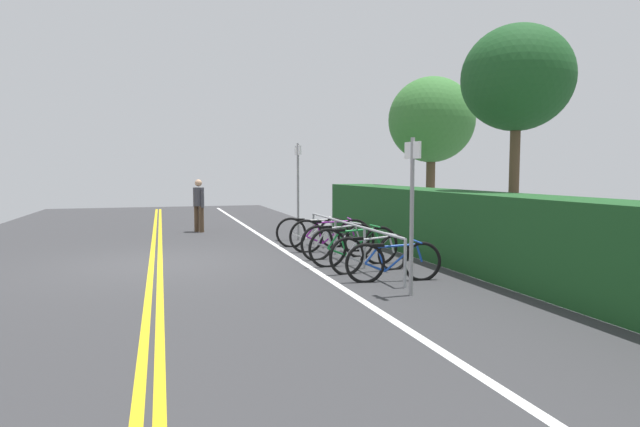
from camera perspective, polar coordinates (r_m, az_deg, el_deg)
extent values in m
cube|color=#353538|center=(10.78, -17.27, -5.37)|extent=(34.58, 10.33, 0.05)
cube|color=gold|center=(10.78, -17.70, -5.24)|extent=(31.12, 0.10, 0.00)
cube|color=gold|center=(10.77, -16.85, -5.22)|extent=(31.12, 0.10, 0.00)
cube|color=white|center=(11.10, -2.74, -4.74)|extent=(31.12, 0.12, 0.00)
cylinder|color=#9EA0A5|center=(13.02, -0.71, -1.68)|extent=(0.05, 0.05, 0.76)
cylinder|color=#9EA0A5|center=(11.41, 1.66, -2.57)|extent=(0.05, 0.05, 0.76)
cylinder|color=#9EA0A5|center=(9.82, 4.80, -3.75)|extent=(0.05, 0.05, 0.76)
cylinder|color=#9EA0A5|center=(8.28, 9.15, -5.35)|extent=(0.05, 0.05, 0.76)
cylinder|color=#9EA0A5|center=(10.57, 3.12, -1.08)|extent=(5.11, 0.04, 0.04)
torus|color=black|center=(12.56, 1.53, -2.10)|extent=(0.29, 0.71, 0.73)
torus|color=black|center=(12.61, -3.14, -2.09)|extent=(0.29, 0.71, 0.73)
cylinder|color=white|center=(12.56, -0.22, -1.72)|extent=(0.22, 0.57, 0.50)
cylinder|color=white|center=(12.54, -0.53, -0.72)|extent=(0.26, 0.68, 0.07)
cylinder|color=white|center=(12.58, -1.81, -1.79)|extent=(0.09, 0.17, 0.45)
cylinder|color=white|center=(12.60, -2.33, -2.43)|extent=(0.15, 0.37, 0.18)
cylinder|color=white|center=(12.58, -2.63, -1.44)|extent=(0.12, 0.25, 0.31)
cylinder|color=white|center=(12.55, 1.30, -1.38)|extent=(0.08, 0.14, 0.33)
cube|color=black|center=(12.56, -2.12, -0.66)|extent=(0.14, 0.22, 0.05)
cylinder|color=white|center=(12.53, 1.07, -0.42)|extent=(0.45, 0.17, 0.03)
torus|color=black|center=(11.90, 3.70, -2.41)|extent=(0.18, 0.76, 0.76)
torus|color=black|center=(11.74, -1.50, -2.49)|extent=(0.18, 0.76, 0.76)
cylinder|color=purple|center=(11.82, 1.77, -2.01)|extent=(0.14, 0.62, 0.52)
cylinder|color=purple|center=(11.79, 1.43, -0.91)|extent=(0.16, 0.73, 0.07)
cylinder|color=purple|center=(11.77, 0.00, -2.13)|extent=(0.06, 0.18, 0.47)
cylinder|color=purple|center=(11.77, -0.58, -2.86)|extent=(0.10, 0.39, 0.19)
cylinder|color=purple|center=(11.74, -0.92, -1.75)|extent=(0.08, 0.27, 0.32)
cylinder|color=purple|center=(11.87, 3.45, -1.61)|extent=(0.06, 0.15, 0.35)
cube|color=black|center=(11.73, -0.34, -0.87)|extent=(0.11, 0.21, 0.05)
cylinder|color=purple|center=(11.84, 3.20, -0.56)|extent=(0.46, 0.10, 0.03)
torus|color=black|center=(11.18, 4.27, -2.92)|extent=(0.17, 0.74, 0.74)
torus|color=black|center=(10.72, -0.31, -3.23)|extent=(0.17, 0.74, 0.74)
cylinder|color=silver|center=(10.99, 2.60, -2.59)|extent=(0.13, 0.57, 0.51)
cylinder|color=silver|center=(10.93, 2.31, -1.45)|extent=(0.14, 0.67, 0.07)
cylinder|color=silver|center=(10.84, 1.03, -2.78)|extent=(0.06, 0.17, 0.45)
cylinder|color=silver|center=(10.81, 0.52, -3.58)|extent=(0.09, 0.36, 0.19)
cylinder|color=silver|center=(10.75, 0.21, -2.43)|extent=(0.07, 0.25, 0.31)
cylinder|color=silver|center=(11.14, 4.06, -2.11)|extent=(0.06, 0.14, 0.34)
cube|color=black|center=(10.78, 0.73, -1.47)|extent=(0.11, 0.21, 0.05)
cylinder|color=silver|center=(11.09, 3.84, -1.03)|extent=(0.46, 0.10, 0.03)
torus|color=black|center=(10.36, 6.48, -3.46)|extent=(0.09, 0.77, 0.77)
torus|color=black|center=(9.94, 0.84, -3.77)|extent=(0.09, 0.77, 0.77)
cylinder|color=#198C38|center=(10.18, 4.42, -3.08)|extent=(0.06, 0.62, 0.52)
cylinder|color=#198C38|center=(10.12, 4.06, -1.81)|extent=(0.06, 0.74, 0.07)
cylinder|color=#198C38|center=(10.04, 2.49, -3.28)|extent=(0.04, 0.18, 0.47)
cylinder|color=#198C38|center=(10.02, 1.86, -4.17)|extent=(0.05, 0.39, 0.19)
cylinder|color=#198C38|center=(9.96, 1.48, -2.88)|extent=(0.05, 0.27, 0.32)
cylinder|color=#198C38|center=(10.31, 6.22, -2.55)|extent=(0.04, 0.14, 0.35)
cube|color=black|center=(9.98, 2.12, -1.82)|extent=(0.09, 0.20, 0.05)
cylinder|color=#198C38|center=(10.26, 5.95, -1.35)|extent=(0.46, 0.05, 0.03)
torus|color=black|center=(9.77, 7.96, -4.19)|extent=(0.16, 0.69, 0.69)
torus|color=black|center=(9.27, 2.90, -4.63)|extent=(0.16, 0.69, 0.69)
cylinder|color=silver|center=(9.56, 6.13, -3.89)|extent=(0.12, 0.56, 0.47)
cylinder|color=silver|center=(9.50, 5.81, -2.69)|extent=(0.14, 0.66, 0.07)
cylinder|color=silver|center=(9.39, 4.40, -4.12)|extent=(0.06, 0.17, 0.42)
cylinder|color=silver|center=(9.36, 3.82, -4.98)|extent=(0.09, 0.36, 0.18)
cylinder|color=silver|center=(9.30, 3.49, -3.76)|extent=(0.07, 0.25, 0.29)
cylinder|color=silver|center=(9.72, 7.73, -3.34)|extent=(0.06, 0.14, 0.31)
cube|color=black|center=(9.33, 4.07, -2.72)|extent=(0.11, 0.21, 0.05)
cylinder|color=silver|center=(9.66, 7.50, -2.18)|extent=(0.46, 0.10, 0.03)
torus|color=black|center=(8.92, 10.92, -5.13)|extent=(0.13, 0.67, 0.67)
torus|color=black|center=(8.62, 4.89, -5.39)|extent=(0.13, 0.67, 0.67)
cylinder|color=#1947B7|center=(8.78, 8.71, -4.73)|extent=(0.10, 0.55, 0.46)
cylinder|color=#1947B7|center=(8.73, 8.34, -3.45)|extent=(0.11, 0.66, 0.07)
cylinder|color=#1947B7|center=(8.69, 6.65, -4.92)|extent=(0.05, 0.16, 0.41)
cylinder|color=#1947B7|center=(8.68, 5.97, -5.80)|extent=(0.08, 0.35, 0.17)
cylinder|color=#1947B7|center=(8.63, 5.58, -4.51)|extent=(0.06, 0.24, 0.28)
cylinder|color=#1947B7|center=(8.88, 10.64, -4.21)|extent=(0.05, 0.13, 0.30)
cube|color=black|center=(8.63, 6.27, -3.43)|extent=(0.10, 0.21, 0.05)
cylinder|color=#1947B7|center=(8.83, 10.37, -2.96)|extent=(0.46, 0.08, 0.03)
cylinder|color=#4C3826|center=(16.19, -13.15, -0.55)|extent=(0.14, 0.14, 0.77)
cylinder|color=#4C3826|center=(15.98, -12.65, -0.61)|extent=(0.14, 0.14, 0.77)
cylinder|color=#3F3F47|center=(16.04, -12.94, 1.77)|extent=(0.32, 0.32, 0.55)
sphere|color=tan|center=(16.03, -12.97, 3.23)|extent=(0.21, 0.21, 0.21)
cylinder|color=#3F3F47|center=(16.21, -13.33, 1.65)|extent=(0.09, 0.09, 0.55)
cylinder|color=#3F3F47|center=(15.88, -12.54, 1.60)|extent=(0.09, 0.09, 0.55)
cylinder|color=gray|center=(13.76, -2.38, 2.33)|extent=(0.06, 0.06, 2.52)
cube|color=white|center=(13.76, -2.40, 6.83)|extent=(0.36, 0.09, 0.24)
cylinder|color=gray|center=(7.69, 9.86, -0.41)|extent=(0.06, 0.06, 2.27)
cube|color=white|center=(7.67, 9.95, 6.73)|extent=(0.36, 0.09, 0.24)
cube|color=#1C4C21|center=(10.16, 17.02, -1.81)|extent=(14.11, 1.17, 1.41)
cylinder|color=brown|center=(16.13, 11.79, 1.98)|extent=(0.27, 0.27, 2.19)
ellipsoid|color=#387533|center=(16.19, 11.92, 9.86)|extent=(2.53, 2.53, 2.50)
cylinder|color=brown|center=(11.36, 20.13, 2.05)|extent=(0.20, 0.20, 2.70)
ellipsoid|color=#1C4C21|center=(11.51, 20.45, 13.52)|extent=(2.18, 2.18, 2.09)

